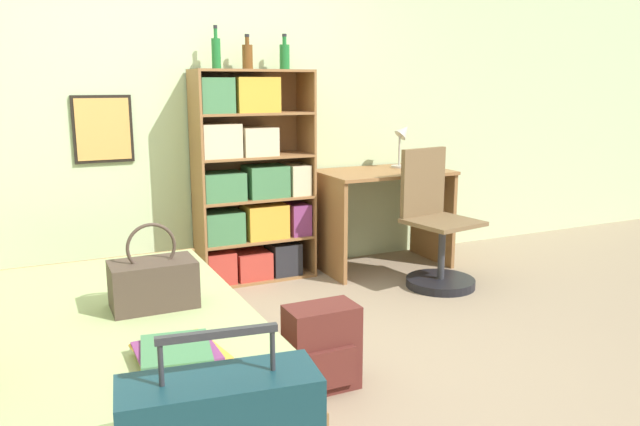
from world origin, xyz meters
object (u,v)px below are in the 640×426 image
object	(u,v)px
bottle_brown	(247,56)
bottle_clear	(285,56)
bed	(128,353)
bottle_green	(216,52)
book_stack_on_bed	(176,354)
desk	(383,203)
handbag	(153,283)
desk_lamp	(403,138)
desk_chair	(436,242)
backpack	(322,348)
bookcase	(250,185)

from	to	relation	value
bottle_brown	bottle_clear	size ratio (longest dim) A/B	0.96
bed	bottle_green	xyz separation A→B (m)	(0.91, 1.49, 1.45)
book_stack_on_bed	desk	distance (m)	2.85
handbag	desk_lamp	xyz separation A→B (m)	(2.27, 1.42, 0.48)
desk_lamp	bottle_clear	bearing A→B (deg)	175.91
bottle_green	desk_chair	bearing A→B (deg)	-28.84
backpack	desk_lamp	bearing A→B (deg)	48.25
bottle_clear	book_stack_on_bed	bearing A→B (deg)	-121.91
desk_lamp	bottle_brown	bearing A→B (deg)	176.33
book_stack_on_bed	bottle_brown	world-z (taller)	bottle_brown
bookcase	bottle_green	distance (m)	0.96
handbag	backpack	size ratio (longest dim) A/B	0.97
bottle_brown	bottle_clear	xyz separation A→B (m)	(0.28, -0.01, 0.00)
desk_chair	bottle_green	bearing A→B (deg)	151.16
bookcase	bottle_clear	world-z (taller)	bottle_clear
handbag	desk	size ratio (longest dim) A/B	0.40
desk_lamp	bookcase	bearing A→B (deg)	178.58
desk_lamp	backpack	bearing A→B (deg)	-131.75
desk	handbag	bearing A→B (deg)	-147.23
bookcase	book_stack_on_bed	bearing A→B (deg)	-116.09
bottle_green	bottle_clear	size ratio (longest dim) A/B	1.17
handbag	desk_chair	xyz separation A→B (m)	(2.15, 0.74, -0.22)
handbag	desk_chair	size ratio (longest dim) A/B	0.41
book_stack_on_bed	bottle_clear	bearing A→B (deg)	58.09
bed	handbag	size ratio (longest dim) A/B	4.87
bed	book_stack_on_bed	bearing A→B (deg)	-81.95
bed	bottle_green	bearing A→B (deg)	58.69
desk	desk_chair	world-z (taller)	desk_chair
bed	desk_chair	xyz separation A→B (m)	(2.28, 0.74, 0.11)
book_stack_on_bed	desk	bearing A→B (deg)	43.21
bottle_clear	desk_chair	size ratio (longest dim) A/B	0.26
bookcase	handbag	bearing A→B (deg)	-124.11
book_stack_on_bed	bottle_green	size ratio (longest dim) A/B	1.25
bed	bottle_brown	xyz separation A→B (m)	(1.13, 1.49, 1.43)
book_stack_on_bed	bottle_clear	xyz separation A→B (m)	(1.32, 2.13, 1.19)
book_stack_on_bed	bookcase	size ratio (longest dim) A/B	0.24
bottle_brown	desk_lamp	xyz separation A→B (m)	(1.27, -0.08, -0.62)
bottle_clear	desk	distance (m)	1.36
bed	bookcase	world-z (taller)	bookcase
handbag	desk	xyz separation A→B (m)	(2.03, 1.31, -0.02)
backpack	desk	bearing A→B (deg)	51.22
bookcase	desk_chair	xyz separation A→B (m)	(1.17, -0.71, -0.40)
handbag	desk	world-z (taller)	handbag
handbag	desk_lamp	distance (m)	2.72
book_stack_on_bed	bottle_green	bearing A→B (deg)	69.12
bottle_brown	backpack	bearing A→B (deg)	-98.85
bottle_clear	bottle_green	bearing A→B (deg)	178.74
bookcase	bottle_clear	size ratio (longest dim) A/B	6.08
bottle_brown	backpack	size ratio (longest dim) A/B	0.59
bed	bottle_brown	bearing A→B (deg)	52.72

